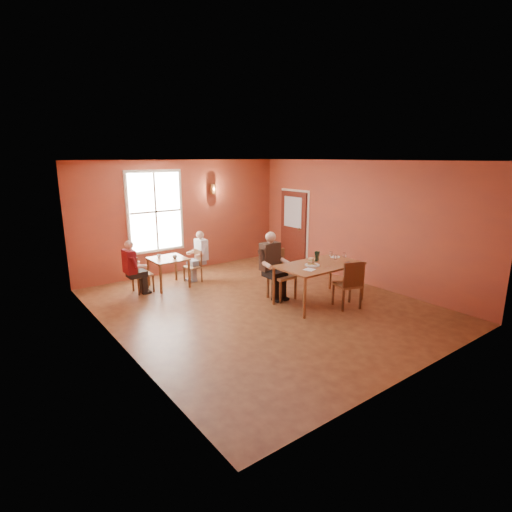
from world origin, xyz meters
TOP-DOWN VIEW (x-y plane):
  - ground at (0.00, 0.00)m, footprint 6.00×7.00m
  - wall_back at (0.00, 3.50)m, footprint 6.00×0.04m
  - wall_front at (0.00, -3.50)m, footprint 6.00×0.04m
  - wall_left at (-3.00, 0.00)m, footprint 0.04×7.00m
  - wall_right at (3.00, 0.00)m, footprint 0.04×7.00m
  - ceiling at (0.00, 0.00)m, footprint 6.00×7.00m
  - window at (-0.80, 3.45)m, footprint 1.36×0.10m
  - door at (2.94, 2.30)m, footprint 0.12×1.04m
  - wall_sconce at (0.90, 3.40)m, footprint 0.16×0.16m
  - main_table at (1.13, -0.55)m, footprint 1.82×1.03m
  - chair_diner_main at (0.63, 0.10)m, footprint 0.48×0.48m
  - diner_main at (0.63, 0.07)m, footprint 0.57×0.57m
  - chair_empty at (1.39, -1.11)m, footprint 0.57×0.57m
  - plate_food at (0.92, -0.55)m, footprint 0.38×0.38m
  - sandwich at (0.94, -0.48)m, footprint 0.14×0.13m
  - goblet_a at (1.58, -0.45)m, footprint 0.10×0.10m
  - goblet_b at (1.76, -0.68)m, footprint 0.10×0.10m
  - goblet_c at (1.43, -0.72)m, footprint 0.09×0.09m
  - menu_stand at (1.28, -0.33)m, footprint 0.14×0.10m
  - knife at (1.09, -0.84)m, footprint 0.22×0.03m
  - napkin at (0.65, -0.74)m, footprint 0.24×0.24m
  - side_plate at (1.85, -0.34)m, footprint 0.25×0.25m
  - sunglasses at (1.66, -0.85)m, footprint 0.15×0.06m
  - second_table at (-1.01, 2.38)m, footprint 0.81×0.81m
  - chair_diner_white at (-0.36, 2.38)m, footprint 0.36×0.36m
  - diner_white at (-0.33, 2.38)m, footprint 0.48×0.48m
  - chair_diner_maroon at (-1.66, 2.38)m, footprint 0.39×0.39m
  - diner_maroon at (-1.69, 2.38)m, footprint 0.49×0.49m
  - cup_a at (-0.89, 2.26)m, footprint 0.12×0.12m
  - cup_b at (-1.18, 2.51)m, footprint 0.13×0.13m

SIDE VIEW (x-z plane):
  - ground at x=0.00m, z-range -0.01..0.01m
  - second_table at x=-1.01m, z-range 0.00..0.71m
  - chair_diner_white at x=-0.36m, z-range 0.00..0.81m
  - main_table at x=1.13m, z-range 0.00..0.85m
  - chair_diner_maroon at x=-1.66m, z-range 0.00..0.89m
  - chair_empty at x=1.39m, z-range 0.00..1.02m
  - chair_diner_main at x=0.63m, z-range 0.00..1.08m
  - diner_white at x=-0.33m, z-range 0.00..1.21m
  - diner_maroon at x=-1.69m, z-range 0.00..1.23m
  - diner_main at x=0.63m, z-range 0.00..1.43m
  - cup_a at x=-0.89m, z-range 0.71..0.80m
  - cup_b at x=-1.18m, z-range 0.71..0.80m
  - knife at x=1.09m, z-range 0.85..0.86m
  - napkin at x=0.65m, z-range 0.85..0.86m
  - side_plate at x=1.85m, z-range 0.85..0.87m
  - sunglasses at x=1.66m, z-range 0.85..0.87m
  - plate_food at x=0.92m, z-range 0.85..0.90m
  - sandwich at x=0.94m, z-range 0.85..0.98m
  - goblet_b at x=1.76m, z-range 0.85..1.05m
  - goblet_a at x=1.58m, z-range 0.85..1.06m
  - goblet_c at x=1.43m, z-range 0.85..1.06m
  - menu_stand at x=1.28m, z-range 0.85..1.07m
  - door at x=2.94m, z-range 0.00..2.10m
  - wall_back at x=0.00m, z-range 0.00..3.00m
  - wall_front at x=0.00m, z-range 0.00..3.00m
  - wall_left at x=-3.00m, z-range 0.00..3.00m
  - wall_right at x=3.00m, z-range 0.00..3.00m
  - window at x=-0.80m, z-range 0.72..2.68m
  - wall_sconce at x=0.90m, z-range 2.06..2.34m
  - ceiling at x=0.00m, z-range 2.98..3.02m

